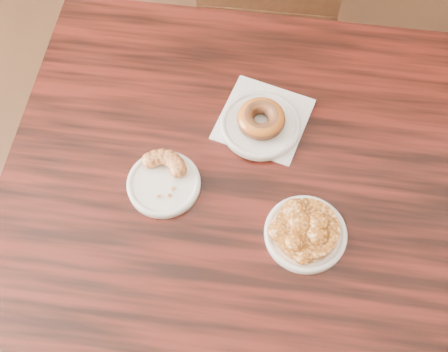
{
  "coord_description": "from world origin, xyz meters",
  "views": [
    {
      "loc": [
        -0.11,
        -0.5,
        1.76
      ],
      "look_at": [
        -0.12,
        0.0,
        0.8
      ],
      "focal_mm": 45.0,
      "sensor_mm": 36.0,
      "label": 1
    }
  ],
  "objects_px": {
    "glazed_donut": "(261,119)",
    "cruller_fragment": "(163,179)",
    "apple_fritter": "(307,229)",
    "cafe_table": "(230,251)"
  },
  "relations": [
    {
      "from": "cafe_table",
      "to": "glazed_donut",
      "type": "relative_size",
      "value": 9.3
    },
    {
      "from": "cruller_fragment",
      "to": "apple_fritter",
      "type": "bearing_deg",
      "value": -19.87
    },
    {
      "from": "apple_fritter",
      "to": "cruller_fragment",
      "type": "relative_size",
      "value": 1.44
    },
    {
      "from": "glazed_donut",
      "to": "apple_fritter",
      "type": "distance_m",
      "value": 0.26
    },
    {
      "from": "apple_fritter",
      "to": "cruller_fragment",
      "type": "bearing_deg",
      "value": 160.13
    },
    {
      "from": "cafe_table",
      "to": "glazed_donut",
      "type": "distance_m",
      "value": 0.44
    },
    {
      "from": "glazed_donut",
      "to": "cruller_fragment",
      "type": "xyz_separation_m",
      "value": [
        -0.2,
        -0.14,
        -0.01
      ]
    },
    {
      "from": "cafe_table",
      "to": "apple_fritter",
      "type": "height_order",
      "value": "apple_fritter"
    },
    {
      "from": "cafe_table",
      "to": "cruller_fragment",
      "type": "relative_size",
      "value": 8.13
    },
    {
      "from": "glazed_donut",
      "to": "cruller_fragment",
      "type": "bearing_deg",
      "value": -143.87
    }
  ]
}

